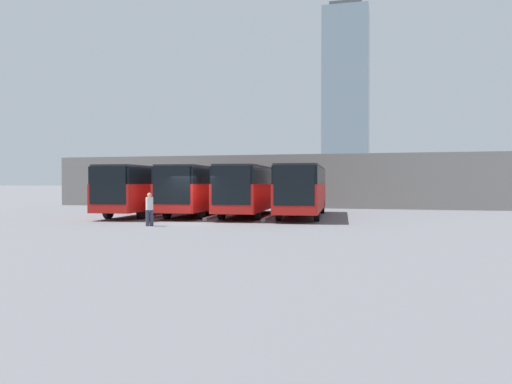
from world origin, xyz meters
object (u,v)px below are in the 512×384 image
bus_0 (303,189)px  bus_3 (148,188)px  bus_2 (201,188)px  bus_1 (251,188)px  pedestrian (149,208)px

bus_0 → bus_3: bearing=0.5°
bus_2 → bus_3: same height
bus_2 → bus_1: bearing=176.4°
bus_0 → bus_2: same height
bus_1 → bus_2: size_ratio=1.00×
bus_0 → pedestrian: bus_0 is taller
bus_3 → pedestrian: bearing=112.6°
bus_2 → bus_3: size_ratio=1.00×
bus_1 → pedestrian: 9.08m
bus_1 → bus_2: (3.40, 0.06, 0.00)m
bus_0 → bus_3: size_ratio=1.00×
bus_3 → pedestrian: (-3.94, 7.64, -0.89)m
bus_1 → bus_2: 3.40m
pedestrian → bus_2: bearing=57.4°
bus_1 → bus_3: (6.80, 0.93, 0.00)m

